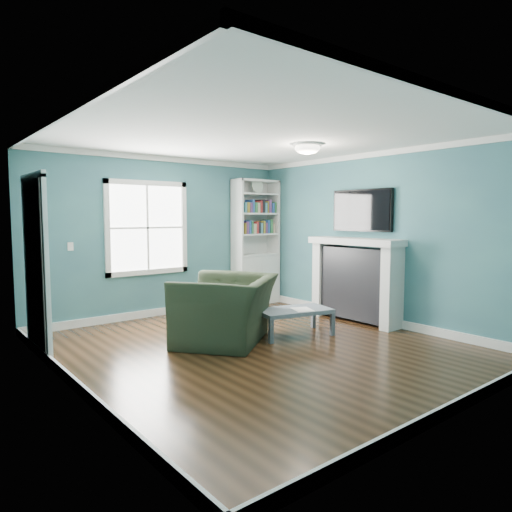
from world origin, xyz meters
TOP-DOWN VIEW (x-y plane):
  - floor at (0.00, 0.00)m, footprint 5.00×5.00m
  - room_walls at (0.00, 0.00)m, footprint 5.00×5.00m
  - trim at (0.00, 0.00)m, footprint 4.50×5.00m
  - window at (-0.30, 2.49)m, footprint 1.40×0.06m
  - bookshelf at (1.77, 2.30)m, footprint 0.90×0.35m
  - fireplace at (2.08, 0.20)m, footprint 0.44×1.58m
  - tv at (2.20, 0.20)m, footprint 0.06×1.10m
  - door at (-2.22, 1.40)m, footprint 0.12×0.98m
  - ceiling_fixture at (0.90, 0.10)m, footprint 0.38×0.38m
  - light_switch at (-1.50, 2.48)m, footprint 0.08×0.01m
  - recliner at (-0.15, 0.51)m, footprint 1.56×1.48m
  - coffee_table at (0.76, 0.19)m, footprint 1.10×0.77m
  - paper_sheet at (0.82, 0.09)m, footprint 0.34×0.38m

SIDE VIEW (x-z plane):
  - floor at x=0.00m, z-range 0.00..0.00m
  - coffee_table at x=0.76m, z-range 0.13..0.50m
  - paper_sheet at x=0.82m, z-range 0.36..0.37m
  - recliner at x=-0.15m, z-range 0.00..1.15m
  - fireplace at x=2.08m, z-range -0.01..1.29m
  - bookshelf at x=1.77m, z-range -0.23..2.08m
  - door at x=-2.22m, z-range -0.01..2.16m
  - light_switch at x=-1.50m, z-range 1.14..1.26m
  - trim at x=0.00m, z-range -0.06..2.54m
  - window at x=-0.30m, z-range 0.70..2.20m
  - room_walls at x=0.00m, z-range -0.92..4.08m
  - tv at x=2.20m, z-range 1.40..2.05m
  - ceiling_fixture at x=0.90m, z-range 2.47..2.63m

